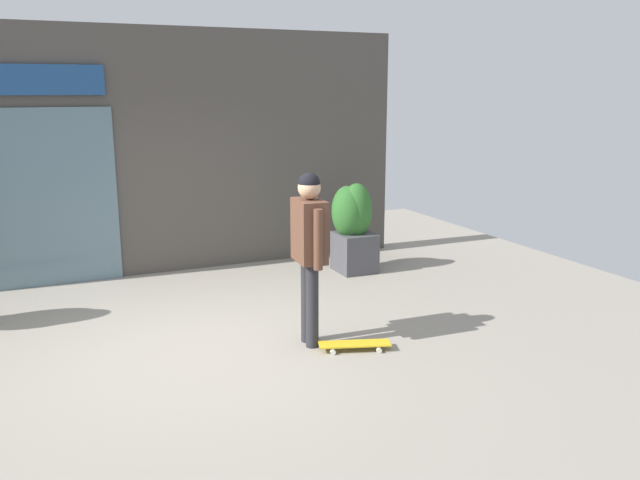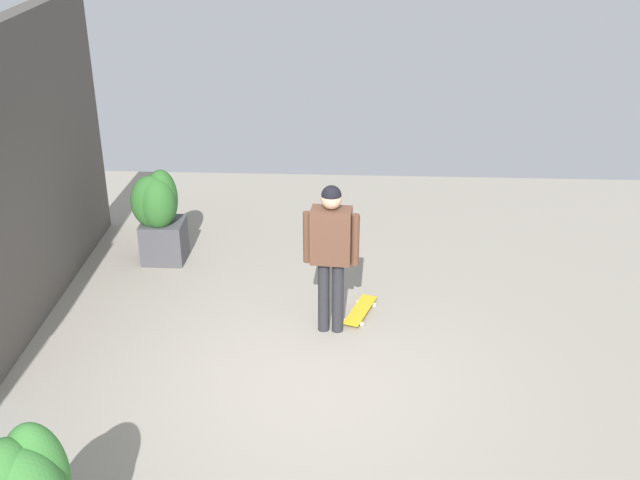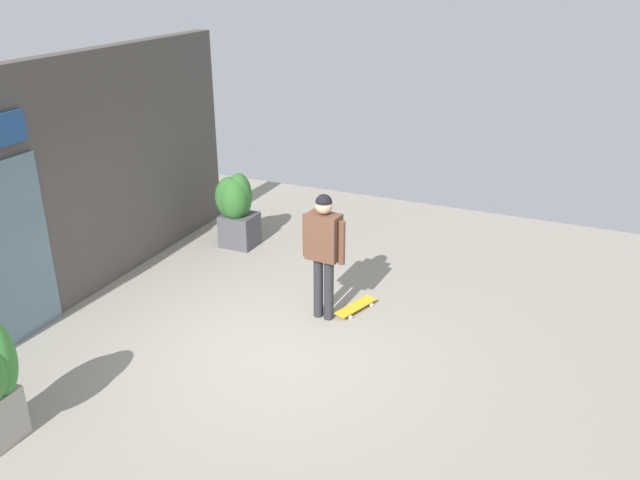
% 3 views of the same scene
% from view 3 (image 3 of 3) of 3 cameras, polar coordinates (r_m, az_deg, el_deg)
% --- Properties ---
extents(ground_plane, '(12.00, 12.00, 0.00)m').
position_cam_3_polar(ground_plane, '(8.49, -4.75, -9.25)').
color(ground_plane, gray).
extents(building_facade, '(7.57, 0.31, 3.41)m').
position_cam_3_polar(building_facade, '(9.51, -22.07, 4.02)').
color(building_facade, '#4C4742').
rests_on(building_facade, ground_plane).
extents(skateboarder, '(0.29, 0.62, 1.78)m').
position_cam_3_polar(skateboarder, '(8.63, 0.32, -0.30)').
color(skateboarder, '#28282D').
rests_on(skateboarder, ground_plane).
extents(skateboard, '(0.75, 0.41, 0.08)m').
position_cam_3_polar(skateboard, '(9.26, 3.11, -5.77)').
color(skateboard, gold).
rests_on(skateboard, ground_plane).
extents(planter_box_left, '(0.59, 0.65, 1.28)m').
position_cam_3_polar(planter_box_left, '(11.12, -7.28, 2.96)').
color(planter_box_left, '#47474C').
rests_on(planter_box_left, ground_plane).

